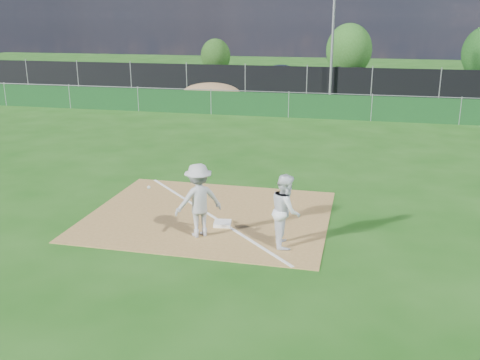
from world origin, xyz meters
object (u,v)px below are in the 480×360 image
(runner, at_px, (286,210))
(tree_mid, at_px, (349,50))
(car_mid, at_px, (283,75))
(tree_left, at_px, (216,56))
(play_at_first, at_px, (199,200))
(light_pole, at_px, (333,30))
(car_left, at_px, (251,75))
(car_right, at_px, (364,78))
(first_base, at_px, (222,223))

(runner, bearing_deg, tree_mid, -13.87)
(car_mid, xyz_separation_m, tree_left, (-6.73, 5.50, 0.87))
(play_at_first, distance_m, car_mid, 28.78)
(car_mid, relative_size, tree_left, 1.35)
(light_pole, bearing_deg, tree_left, 133.39)
(car_left, bearing_deg, tree_mid, -64.28)
(car_left, height_order, tree_left, tree_left)
(light_pole, distance_m, car_right, 6.34)
(light_pole, bearing_deg, first_base, -92.55)
(first_base, bearing_deg, runner, -24.97)
(tree_mid, bearing_deg, tree_left, 178.59)
(play_at_first, bearing_deg, car_right, 83.14)
(runner, height_order, car_left, runner)
(first_base, relative_size, play_at_first, 0.21)
(play_at_first, bearing_deg, first_base, 63.64)
(play_at_first, relative_size, runner, 1.16)
(first_base, bearing_deg, tree_mid, 87.16)
(runner, height_order, car_right, runner)
(first_base, xyz_separation_m, car_left, (-5.13, 27.25, 0.65))
(tree_left, bearing_deg, light_pole, -46.61)
(light_pole, xyz_separation_m, car_mid, (-3.81, 5.65, -3.32))
(light_pole, xyz_separation_m, tree_mid, (0.65, 10.87, -1.78))
(play_at_first, bearing_deg, tree_left, 105.05)
(first_base, xyz_separation_m, tree_left, (-9.54, 33.45, 1.48))
(car_mid, bearing_deg, tree_mid, -25.42)
(runner, bearing_deg, tree_left, 4.23)
(car_mid, xyz_separation_m, tree_mid, (4.46, 5.22, 1.54))
(light_pole, bearing_deg, play_at_first, -93.36)
(first_base, distance_m, car_right, 27.49)
(tree_mid, bearing_deg, light_pole, -93.42)
(car_mid, relative_size, tree_mid, 0.94)
(car_right, bearing_deg, tree_left, 79.85)
(runner, relative_size, tree_left, 0.54)
(tree_left, distance_m, tree_mid, 11.21)
(light_pole, distance_m, tree_left, 15.53)
(runner, relative_size, car_left, 0.40)
(play_at_first, xyz_separation_m, car_left, (-4.77, 27.97, -0.16))
(light_pole, xyz_separation_m, runner, (0.64, -23.07, -3.18))
(play_at_first, bearing_deg, car_mid, 94.90)
(car_left, relative_size, tree_left, 1.37)
(light_pole, height_order, tree_left, light_pole)
(first_base, relative_size, runner, 0.25)
(car_right, xyz_separation_m, tree_left, (-12.56, 6.13, 0.86))
(light_pole, bearing_deg, runner, -88.40)
(play_at_first, relative_size, car_right, 0.40)
(first_base, xyz_separation_m, runner, (1.64, -0.76, 0.75))
(light_pole, distance_m, car_left, 8.52)
(car_mid, distance_m, tree_left, 8.73)
(runner, height_order, car_mid, runner)
(car_mid, distance_m, tree_mid, 7.04)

